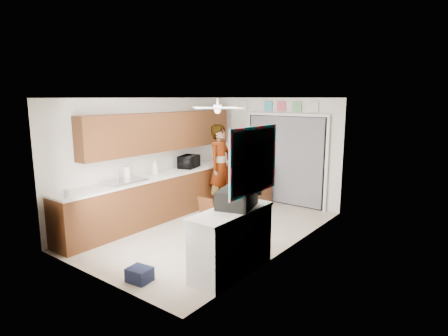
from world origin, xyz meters
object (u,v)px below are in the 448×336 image
Objects in this scene: paper_towel_roll at (127,173)px; suitcase at (237,198)px; navy_crate at (140,275)px; microwave at (189,162)px; cardboard_box at (213,257)px; soap_bottle at (155,167)px; man at (220,166)px; dog at (243,198)px.

suitcase reaches higher than paper_towel_roll.
suitcase is 1.73m from navy_crate.
microwave is 3.22m from cardboard_box.
soap_bottle is 0.17× the size of man.
paper_towel_roll reaches higher than dog.
suitcase is (2.69, -0.88, -0.03)m from soap_bottle.
microwave is at bearing 128.80° from man.
microwave is at bearing -155.27° from dog.
cardboard_box is 1.11m from navy_crate.
cardboard_box is 1.37× the size of navy_crate.
paper_towel_roll is 0.42× the size of suitcase.
cardboard_box is (-0.32, -0.17, -0.94)m from suitcase.
soap_bottle is 0.76× the size of cardboard_box.
suitcase is at bearing -142.37° from microwave.
paper_towel_roll is 2.23m from man.
suitcase reaches higher than cardboard_box.
man is at bearing 125.51° from cardboard_box.
navy_crate is at bearing -166.22° from microwave.
navy_crate is at bearing -162.30° from man.
paper_towel_roll reaches higher than cardboard_box.
soap_bottle reaches higher than cardboard_box.
man is at bearing -65.94° from microwave.
navy_crate is at bearing -141.59° from suitcase.
cardboard_box is at bearing -8.46° from paper_towel_roll.
suitcase is 0.33× the size of man.
microwave is at bearing 87.46° from paper_towel_roll.
suitcase is 3.14m from man.
cardboard_box is at bearing -167.99° from suitcase.
cardboard_box is 0.23× the size of man.
navy_crate is (-0.82, -1.17, -0.98)m from suitcase.
cardboard_box is at bearing 63.37° from navy_crate.
man is (0.59, 1.45, -0.15)m from soap_bottle.
cardboard_box is (2.37, -1.06, -0.97)m from soap_bottle.
microwave is 0.81× the size of suitcase.
suitcase is 1.44× the size of cardboard_box.
cardboard_box is 3.18m from man.
dog is (-0.84, 3.79, 0.12)m from navy_crate.
navy_crate is at bearing -90.80° from dog.
microwave is 1.53× the size of soap_bottle.
dog is (0.45, 0.30, -0.74)m from man.
man is 3.44× the size of dog.
navy_crate is 3.89m from dog.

